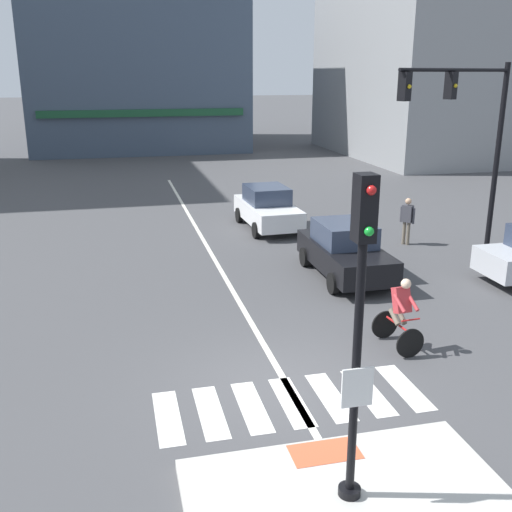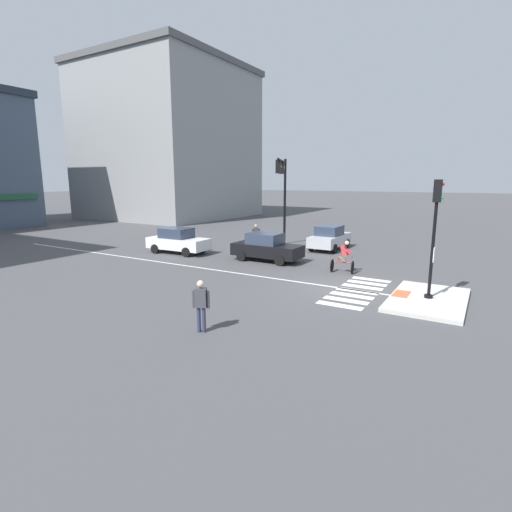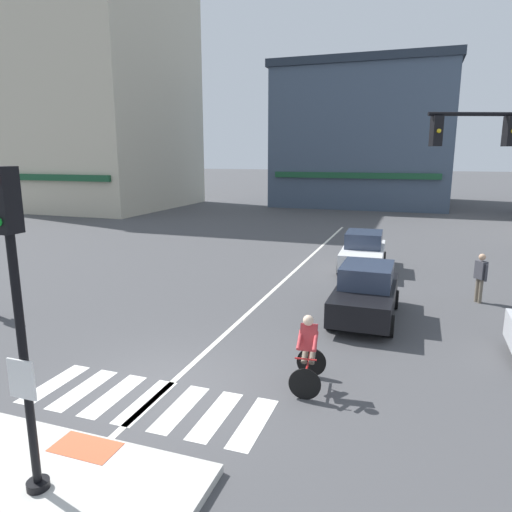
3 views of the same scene
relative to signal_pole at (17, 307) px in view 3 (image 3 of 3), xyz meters
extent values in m
plane|color=#474749|center=(0.00, 3.38, -2.90)|extent=(300.00, 300.00, 0.00)
cube|color=beige|center=(0.00, 0.01, -2.82)|extent=(4.62, 2.73, 0.15)
cube|color=#DB5B38|center=(0.00, 1.02, -2.74)|extent=(1.10, 0.60, 0.01)
cylinder|color=black|center=(0.00, 0.01, -2.69)|extent=(0.32, 0.32, 0.12)
cylinder|color=black|center=(0.00, 0.01, -0.83)|extent=(0.12, 0.12, 3.60)
cube|color=white|center=(0.00, -0.07, -1.01)|extent=(0.44, 0.03, 0.56)
cube|color=black|center=(0.00, 0.01, 1.39)|extent=(0.24, 0.28, 0.84)
cube|color=silver|center=(-2.29, 2.83, -2.89)|extent=(0.44, 1.80, 0.01)
cube|color=silver|center=(-1.53, 2.83, -2.89)|extent=(0.44, 1.80, 0.01)
cube|color=silver|center=(-0.76, 2.83, -2.89)|extent=(0.44, 1.80, 0.01)
cube|color=silver|center=(0.00, 2.83, -2.89)|extent=(0.44, 1.80, 0.01)
cube|color=silver|center=(0.76, 2.83, -2.89)|extent=(0.44, 1.80, 0.01)
cube|color=silver|center=(1.53, 2.83, -2.89)|extent=(0.44, 1.80, 0.01)
cube|color=silver|center=(2.29, 2.83, -2.89)|extent=(0.44, 1.80, 0.01)
cube|color=silver|center=(0.09, 13.38, -2.89)|extent=(0.14, 28.00, 0.01)
cube|color=black|center=(7.11, 10.22, 2.58)|extent=(0.35, 0.37, 0.80)
cube|color=black|center=(5.21, 9.46, 2.58)|extent=(0.35, 0.37, 0.80)
sphere|color=gold|center=(5.28, 9.31, 2.58)|extent=(0.12, 0.12, 0.12)
cube|color=#3D4C60|center=(-0.60, 45.29, 3.38)|extent=(16.03, 15.25, 12.54)
cube|color=#242D3A|center=(-0.60, 45.29, 10.00)|extent=(16.51, 15.71, 0.70)
cube|color=#194C2D|center=(-0.60, 37.51, 0.20)|extent=(14.43, 0.30, 0.50)
cube|color=beige|center=(-23.83, 33.37, 7.58)|extent=(14.25, 15.02, 20.95)
cube|color=#194C2D|center=(-23.83, 25.72, 0.20)|extent=(12.82, 0.30, 0.50)
cube|color=black|center=(3.58, 9.28, -2.25)|extent=(1.70, 4.10, 0.70)
cube|color=#2D384C|center=(3.58, 9.43, -1.58)|extent=(1.48, 1.90, 0.64)
cylinder|color=black|center=(4.41, 8.01, -2.60)|extent=(0.18, 0.60, 0.60)
cylinder|color=black|center=(2.74, 8.01, -2.60)|extent=(0.18, 0.60, 0.60)
cylinder|color=black|center=(4.41, 10.55, -2.60)|extent=(0.18, 0.60, 0.60)
cylinder|color=black|center=(2.75, 10.55, -2.60)|extent=(0.18, 0.60, 0.60)
cube|color=white|center=(2.81, 15.45, -2.25)|extent=(1.87, 4.17, 0.70)
cube|color=#2D384C|center=(2.80, 15.60, -1.58)|extent=(1.56, 1.96, 0.64)
cylinder|color=black|center=(3.69, 14.22, -2.60)|extent=(0.20, 0.61, 0.60)
cylinder|color=black|center=(2.03, 14.15, -2.60)|extent=(0.20, 0.61, 0.60)
cylinder|color=black|center=(3.59, 16.76, -2.60)|extent=(0.20, 0.61, 0.60)
cylinder|color=black|center=(1.92, 16.69, -2.60)|extent=(0.20, 0.61, 0.60)
cylinder|color=black|center=(2.98, 3.98, -2.57)|extent=(0.66, 0.10, 0.66)
cylinder|color=black|center=(2.88, 5.02, -2.57)|extent=(0.66, 0.10, 0.66)
cylinder|color=#B21E1E|center=(2.93, 4.50, -2.35)|extent=(0.13, 0.89, 0.05)
cylinder|color=#B21E1E|center=(2.91, 4.68, -2.17)|extent=(0.04, 0.04, 0.30)
cylinder|color=#B21E1E|center=(2.97, 4.03, -2.05)|extent=(0.44, 0.08, 0.04)
cylinder|color=#6B6051|center=(3.01, 4.53, -2.17)|extent=(0.16, 0.41, 0.33)
cylinder|color=#6B6051|center=(2.85, 4.51, -2.17)|extent=(0.16, 0.41, 0.33)
cube|color=#B73338|center=(2.94, 4.42, -1.74)|extent=(0.37, 0.41, 0.60)
sphere|color=beige|center=(2.95, 4.30, -1.33)|extent=(0.22, 0.22, 0.22)
cylinder|color=#B73338|center=(3.11, 4.26, -1.74)|extent=(0.12, 0.46, 0.31)
cylinder|color=#B73338|center=(2.79, 4.23, -1.74)|extent=(0.12, 0.46, 0.31)
cylinder|color=#6B6051|center=(7.06, 12.04, -2.49)|extent=(0.12, 0.12, 0.82)
cylinder|color=#6B6051|center=(6.96, 12.17, -2.49)|extent=(0.12, 0.12, 0.82)
cube|color=#3F3F47|center=(7.01, 12.11, -1.78)|extent=(0.39, 0.42, 0.60)
cylinder|color=#3F3F47|center=(7.15, 11.92, -1.83)|extent=(0.09, 0.09, 0.56)
cylinder|color=#3F3F47|center=(6.87, 12.29, -1.83)|extent=(0.09, 0.09, 0.56)
sphere|color=tan|center=(7.01, 12.11, -1.34)|extent=(0.22, 0.22, 0.22)
camera|label=1|loc=(-2.93, -6.58, 2.96)|focal=42.00mm
camera|label=2|loc=(-16.11, -1.75, 1.79)|focal=27.42mm
camera|label=3|loc=(4.88, -4.47, 1.94)|focal=32.66mm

